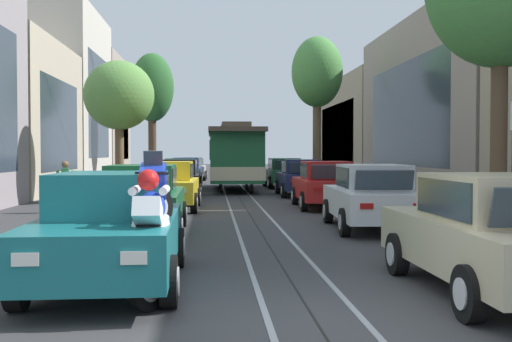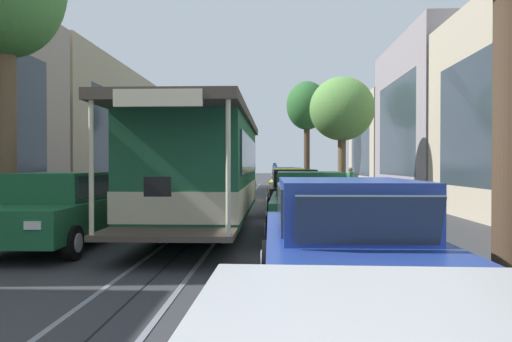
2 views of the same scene
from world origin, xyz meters
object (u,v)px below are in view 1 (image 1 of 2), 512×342
Objects in this scene: parked_car_green_fifth_left at (181,174)px; parked_car_red_mid_right at (325,184)px; parked_car_blue_sixth_left at (186,171)px; street_tree_kerb_right_second at (317,74)px; pedestrian_on_left_pavement at (65,184)px; parked_car_teal_near_left at (111,228)px; parked_car_black_fourth_left at (177,178)px; parked_car_yellow_mid_left at (169,185)px; motorcycle_with_rider at (151,224)px; parked_car_navy_fourth_right at (301,177)px; fire_hydrant at (57,225)px; parked_car_green_second_left at (141,199)px; parked_car_white_second_right at (372,197)px; parked_car_silver_far_left at (192,168)px; street_tree_kerb_left_second at (119,97)px; parked_car_beige_near_right at (495,234)px; parked_car_green_fifth_right at (284,173)px; cable_car_trolley at (235,157)px; street_tree_kerb_left_mid at (152,90)px.

parked_car_green_fifth_left is 1.00× the size of parked_car_red_mid_right.
street_tree_kerb_right_second is at bearing -36.00° from parked_car_blue_sixth_left.
parked_car_teal_near_left is at bearing -73.87° from pedestrian_on_left_pavement.
parked_car_black_fourth_left is 7.18m from pedestrian_on_left_pavement.
motorcycle_with_rider is at bearing -87.07° from parked_car_yellow_mid_left.
fire_hydrant is at bearing -116.29° from parked_car_navy_fourth_right.
parked_car_green_second_left and parked_car_white_second_right have the same top height.
parked_car_silver_far_left reaches higher than fire_hydrant.
pedestrian_on_left_pavement is at bearing -140.02° from parked_car_navy_fourth_right.
pedestrian_on_left_pavement is (-3.00, -17.86, 0.11)m from parked_car_blue_sixth_left.
parked_car_teal_near_left is 18.60m from parked_car_navy_fourth_right.
parked_car_white_second_right is (5.23, -28.19, 0.00)m from parked_car_silver_far_left.
fire_hydrant is at bearing -113.58° from street_tree_kerb_right_second.
parked_car_black_fourth_left is 1.00× the size of parked_car_green_fifth_left.
street_tree_kerb_left_second reaches higher than parked_car_red_mid_right.
street_tree_kerb_left_second is (-7.36, -2.81, 3.20)m from parked_car_navy_fourth_right.
parked_car_beige_near_right is at bearing -10.55° from parked_car_teal_near_left.
parked_car_red_mid_right is at bearing -90.30° from parked_car_navy_fourth_right.
motorcycle_with_rider is at bearing -100.29° from parked_car_green_fifth_right.
parked_car_red_mid_right is (5.37, -16.72, 0.00)m from parked_car_blue_sixth_left.
parked_car_beige_near_right is 17.80m from street_tree_kerb_left_second.
parked_car_green_fifth_right is 16.03m from pedestrian_on_left_pavement.
parked_car_teal_near_left is 1.00× the size of parked_car_yellow_mid_left.
street_tree_kerb_left_second is 6.37× the size of fire_hydrant.
street_tree_kerb_left_second is at bearing -98.17° from parked_car_blue_sixth_left.
parked_car_white_second_right is 5.27× the size of fire_hydrant.
fire_hydrant is at bearing -103.09° from cable_car_trolley.
parked_car_green_fifth_left is 2.33× the size of motorcycle_with_rider.
parked_car_silver_far_left is at bearing 118.20° from parked_car_green_fifth_right.
street_tree_kerb_left_second is (-7.33, 3.10, 3.20)m from parked_car_red_mid_right.
street_tree_kerb_left_mid is at bearing 94.23° from parked_car_teal_near_left.
parked_car_green_fifth_right is at bearing 89.56° from parked_car_beige_near_right.
parked_car_yellow_mid_left is 8.12m from parked_car_navy_fourth_right.
street_tree_kerb_left_second is 5.34m from pedestrian_on_left_pavement.
street_tree_kerb_left_mid is at bearing -111.12° from parked_car_silver_far_left.
street_tree_kerb_left_mid is at bearing 109.18° from parked_car_green_fifth_left.
parked_car_green_second_left is at bearing -85.23° from street_tree_kerb_left_mid.
parked_car_silver_far_left is 0.55× the size of street_tree_kerb_right_second.
parked_car_blue_sixth_left is at bearing 3.35° from street_tree_kerb_left_mid.
parked_car_green_fifth_left is (-0.15, 11.19, 0.00)m from parked_car_yellow_mid_left.
motorcycle_with_rider reaches higher than parked_car_teal_near_left.
parked_car_green_fifth_right is at bearing -61.80° from parked_car_silver_far_left.
parked_car_black_fourth_left and parked_car_beige_near_right have the same top height.
street_tree_kerb_right_second reaches higher than street_tree_kerb_left_mid.
parked_car_teal_near_left is 1.00× the size of parked_car_beige_near_right.
parked_car_green_fifth_left and parked_car_navy_fourth_right have the same top height.
street_tree_kerb_left_second is (-7.38, -9.40, 3.20)m from parked_car_green_fifth_right.
parked_car_black_fourth_left is at bearing 115.28° from parked_car_white_second_right.
parked_car_beige_near_right is at bearing -90.65° from parked_car_red_mid_right.
parked_car_green_fifth_left is at bearing 76.09° from pedestrian_on_left_pavement.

